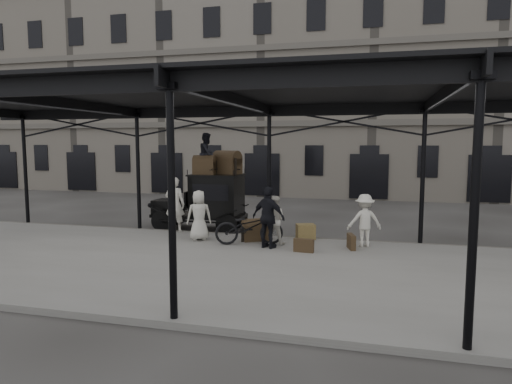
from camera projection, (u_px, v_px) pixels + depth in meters
ground at (254, 253)px, 14.02m from camera, size 120.00×120.00×0.00m
platform at (235, 267)px, 12.08m from camera, size 28.00×8.00×0.15m
canopy at (237, 95)px, 11.86m from camera, size 22.50×9.00×4.74m
building_frontage at (323, 88)px, 30.57m from camera, size 64.00×8.00×14.00m
taxi at (209, 199)px, 17.51m from camera, size 3.65×1.55×2.18m
porter_left at (175, 204)px, 16.49m from camera, size 0.75×0.52×1.99m
porter_midleft at (274, 220)px, 14.42m from camera, size 0.79×0.63×1.56m
porter_centre at (199, 215)px, 15.04m from camera, size 0.96×0.83×1.66m
porter_official at (268, 217)px, 13.90m from camera, size 1.20×0.79×1.89m
porter_right at (364, 220)px, 14.12m from camera, size 1.19×0.89×1.64m
bicycle at (249, 227)px, 14.43m from camera, size 2.28×1.38×1.13m
porter_roof at (207, 153)px, 17.23m from camera, size 0.60×0.77×1.56m
steamer_trunk_roof_near at (205, 166)px, 17.15m from camera, size 0.85×0.55×0.60m
steamer_trunk_roof_far at (227, 164)px, 17.39m from camera, size 1.16×0.93×0.74m
steamer_trunk_platform at (255, 231)px, 15.05m from camera, size 0.97×0.85×0.61m
wicker_hamper at (306, 232)px, 15.27m from camera, size 0.72×0.63×0.50m
suitcase_upright at (351, 242)px, 13.83m from camera, size 0.31×0.62×0.45m
suitcase_flat at (304, 245)px, 13.44m from camera, size 0.61×0.21×0.40m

